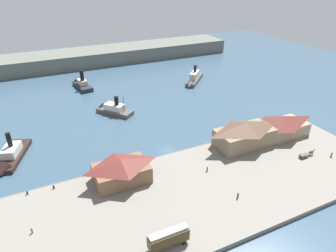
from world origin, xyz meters
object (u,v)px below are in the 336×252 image
Objects in this scene: ferry_shed_east_terminal at (121,170)px; pedestrian_standing_center at (32,231)px; ferry_shed_customs_shed at (245,134)px; ferry_near_quay at (112,109)px; street_tram at (168,238)px; ferry_approaching_west at (9,159)px; pedestrian_near_east_shed at (331,155)px; ferry_mid_harbor at (194,79)px; pedestrian_walking_west at (207,169)px; mooring_post_west at (297,122)px; ferry_moored_west at (81,84)px; mooring_post_center_east at (54,187)px; mooring_post_center_west at (27,193)px; ferry_shed_west_terminal at (279,126)px; horse_cart at (307,154)px; pedestrian_walking_east at (238,195)px.

ferry_shed_east_terminal is 9.56× the size of pedestrian_standing_center.
ferry_near_quay is (-30.69, 44.63, -3.71)m from ferry_shed_customs_shed.
ferry_approaching_west is at bearing 120.60° from street_tram.
ferry_mid_harbor is at bearing 91.83° from pedestrian_near_east_shed.
pedestrian_walking_west is at bearing -15.58° from ferry_shed_east_terminal.
ferry_shed_east_terminal is at bearing -176.34° from mooring_post_west.
ferry_moored_west is (32.55, 55.78, 0.36)m from ferry_approaching_west.
ferry_mid_harbor is 55.71m from ferry_moored_west.
ferry_moored_west is (5.24, 80.22, -2.99)m from ferry_shed_east_terminal.
mooring_post_center_east is (-18.88, 29.28, -2.00)m from street_tram.
ferry_shed_east_terminal is 0.92× the size of ferry_near_quay.
mooring_post_center_west is 0.05× the size of ferry_moored_west.
ferry_near_quay reaches higher than street_tram.
ferry_shed_east_terminal is 1.68× the size of street_tram.
ferry_mid_harbor is (81.34, 57.46, 0.12)m from mooring_post_center_west.
ferry_shed_west_terminal is 23.00× the size of mooring_post_center_east.
ferry_shed_east_terminal is at bearing 164.79° from pedestrian_near_east_shed.
ferry_moored_west is at bearing 59.73° from ferry_approaching_west.
ferry_moored_west is (-17.60, 86.59, -0.25)m from pedestrian_walking_west.
ferry_mid_harbor reaches higher than pedestrian_walking_west.
pedestrian_near_east_shed is 86.52m from mooring_post_center_west.
ferry_shed_east_terminal is at bearing -102.74° from ferry_near_quay.
ferry_shed_east_terminal is 17.81m from mooring_post_center_east.
ferry_moored_west is (-48.73, 93.28, -0.47)m from horse_cart.
mooring_post_west is (68.41, 4.38, -3.00)m from ferry_shed_east_terminal.
street_tram is 34.89m from mooring_post_center_east.
ferry_shed_west_terminal is 12.56× the size of pedestrian_near_east_shed.
horse_cart is 0.29× the size of ferry_approaching_west.
pedestrian_near_east_shed is at bearing -40.98° from ferry_shed_customs_shed.
mooring_post_center_west is at bearing 175.43° from mooring_post_center_east.
ferry_shed_customs_shed is 46.64m from street_tram.
ferry_moored_west reaches higher than pedestrian_walking_west.
ferry_shed_customs_shed is 28.00m from mooring_post_west.
pedestrian_walking_west is 58.87m from ferry_approaching_west.
mooring_post_center_west is 19.97m from ferry_approaching_west.
pedestrian_near_east_shed is 1.06× the size of pedestrian_walking_west.
ferry_near_quay is (-43.75, 58.27, -0.55)m from horse_cart.
pedestrian_walking_west is at bearing 93.97° from pedestrian_walking_east.
ferry_shed_west_terminal is at bearing -163.73° from mooring_post_west.
mooring_post_center_east is at bearing 176.90° from ferry_shed_west_terminal.
ferry_shed_west_terminal is at bearing -44.95° from ferry_near_quay.
ferry_mid_harbor reaches higher than pedestrian_standing_center.
pedestrian_standing_center is (-23.11, -9.09, -2.76)m from ferry_shed_east_terminal.
ferry_near_quay is at bearing 144.95° from mooring_post_west.
pedestrian_walking_west is at bearing -78.51° from ferry_moored_west.
horse_cart reaches higher than mooring_post_west.
street_tram is 57.38m from ferry_approaching_west.
ferry_moored_west reaches higher than ferry_shed_east_terminal.
pedestrian_near_east_shed is at bearing -60.24° from ferry_moored_west.
pedestrian_walking_west is (-31.13, 6.69, -0.22)m from horse_cart.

